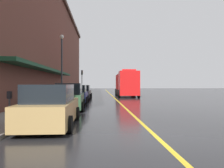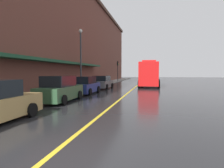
{
  "view_description": "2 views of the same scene",
  "coord_description": "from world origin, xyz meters",
  "px_view_note": "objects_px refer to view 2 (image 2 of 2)",
  "views": [
    {
      "loc": [
        -1.91,
        -7.45,
        1.77
      ],
      "look_at": [
        0.06,
        27.19,
        1.73
      ],
      "focal_mm": 36.65,
      "sensor_mm": 36.0,
      "label": 1
    },
    {
      "loc": [
        2.46,
        -4.08,
        2.05
      ],
      "look_at": [
        -1.64,
        15.02,
        0.86
      ],
      "focal_mm": 31.08,
      "sensor_mm": 36.0,
      "label": 2
    }
  ],
  "objects_px": {
    "parked_car_1": "(60,90)",
    "fire_truck": "(150,75)",
    "street_lamp_left": "(81,52)",
    "parked_car_2": "(85,86)",
    "parked_car_3": "(102,82)",
    "parking_meter_1": "(47,86)",
    "traffic_light_near": "(118,67)"
  },
  "relations": [
    {
      "from": "parked_car_3",
      "to": "street_lamp_left",
      "type": "relative_size",
      "value": 0.65
    },
    {
      "from": "fire_truck",
      "to": "parking_meter_1",
      "type": "distance_m",
      "value": 17.19
    },
    {
      "from": "parked_car_2",
      "to": "parked_car_1",
      "type": "bearing_deg",
      "value": -179.07
    },
    {
      "from": "parked_car_1",
      "to": "fire_truck",
      "type": "distance_m",
      "value": 17.3
    },
    {
      "from": "parked_car_2",
      "to": "traffic_light_near",
      "type": "xyz_separation_m",
      "value": [
        -1.33,
        24.66,
        2.38
      ]
    },
    {
      "from": "parked_car_1",
      "to": "parked_car_3",
      "type": "height_order",
      "value": "parked_car_1"
    },
    {
      "from": "parked_car_3",
      "to": "traffic_light_near",
      "type": "distance_m",
      "value": 18.78
    },
    {
      "from": "street_lamp_left",
      "to": "parked_car_1",
      "type": "bearing_deg",
      "value": -77.54
    },
    {
      "from": "parked_car_2",
      "to": "parking_meter_1",
      "type": "xyz_separation_m",
      "value": [
        -1.39,
        -4.37,
        0.28
      ]
    },
    {
      "from": "parked_car_2",
      "to": "street_lamp_left",
      "type": "bearing_deg",
      "value": 25.68
    },
    {
      "from": "parked_car_1",
      "to": "parking_meter_1",
      "type": "relative_size",
      "value": 3.38
    },
    {
      "from": "parking_meter_1",
      "to": "parked_car_1",
      "type": "bearing_deg",
      "value": -25.9
    },
    {
      "from": "parked_car_1",
      "to": "parked_car_2",
      "type": "bearing_deg",
      "value": -0.62
    },
    {
      "from": "parked_car_1",
      "to": "parking_meter_1",
      "type": "distance_m",
      "value": 1.62
    },
    {
      "from": "parked_car_2",
      "to": "fire_truck",
      "type": "height_order",
      "value": "fire_truck"
    },
    {
      "from": "parking_meter_1",
      "to": "traffic_light_near",
      "type": "relative_size",
      "value": 0.31
    },
    {
      "from": "street_lamp_left",
      "to": "parking_meter_1",
      "type": "bearing_deg",
      "value": -85.99
    },
    {
      "from": "parked_car_1",
      "to": "parking_meter_1",
      "type": "bearing_deg",
      "value": 62.83
    },
    {
      "from": "parked_car_2",
      "to": "parking_meter_1",
      "type": "height_order",
      "value": "parked_car_2"
    },
    {
      "from": "street_lamp_left",
      "to": "parked_car_2",
      "type": "bearing_deg",
      "value": -64.61
    },
    {
      "from": "parked_car_1",
      "to": "street_lamp_left",
      "type": "bearing_deg",
      "value": 11.2
    },
    {
      "from": "parked_car_3",
      "to": "parking_meter_1",
      "type": "bearing_deg",
      "value": 172.94
    },
    {
      "from": "parked_car_2",
      "to": "parked_car_3",
      "type": "bearing_deg",
      "value": -0.46
    },
    {
      "from": "parked_car_3",
      "to": "fire_truck",
      "type": "bearing_deg",
      "value": -47.81
    },
    {
      "from": "parked_car_3",
      "to": "fire_truck",
      "type": "relative_size",
      "value": 0.49
    },
    {
      "from": "fire_truck",
      "to": "street_lamp_left",
      "type": "distance_m",
      "value": 10.87
    },
    {
      "from": "parked_car_3",
      "to": "street_lamp_left",
      "type": "bearing_deg",
      "value": 133.41
    },
    {
      "from": "street_lamp_left",
      "to": "traffic_light_near",
      "type": "xyz_separation_m",
      "value": [
        0.66,
        20.47,
        -1.24
      ]
    },
    {
      "from": "parked_car_2",
      "to": "street_lamp_left",
      "type": "distance_m",
      "value": 5.89
    },
    {
      "from": "parking_meter_1",
      "to": "street_lamp_left",
      "type": "bearing_deg",
      "value": 94.01
    },
    {
      "from": "parked_car_3",
      "to": "parking_meter_1",
      "type": "height_order",
      "value": "parked_car_3"
    },
    {
      "from": "parked_car_1",
      "to": "fire_truck",
      "type": "bearing_deg",
      "value": -21.01
    }
  ]
}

